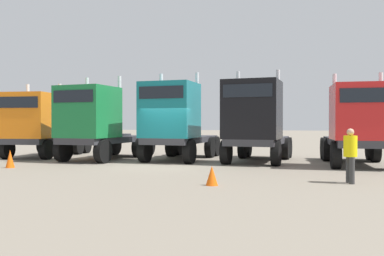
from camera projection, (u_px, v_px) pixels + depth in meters
ground at (160, 166)px, 17.46m from camera, size 200.00×200.00×0.00m
semi_truck_orange at (38, 125)px, 21.98m from camera, size 3.18×6.17×3.99m
semi_truck_green at (96, 123)px, 20.16m from camera, size 2.97×6.07×4.17m
semi_truck_teal at (175, 121)px, 19.93m from camera, size 2.72×5.99×4.33m
semi_truck_black at (255, 121)px, 18.92m from camera, size 2.87×5.96×4.33m
semi_truck_red at (360, 124)px, 17.33m from camera, size 2.91×6.03×4.01m
visitor_in_hivis at (350, 152)px, 12.45m from camera, size 0.49×0.49×1.66m
traffic_cone_near at (10, 159)px, 16.87m from camera, size 0.36×0.36×0.73m
traffic_cone_mid at (212, 176)px, 12.03m from camera, size 0.36×0.36×0.58m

